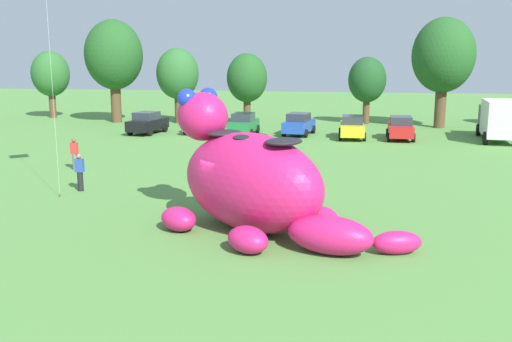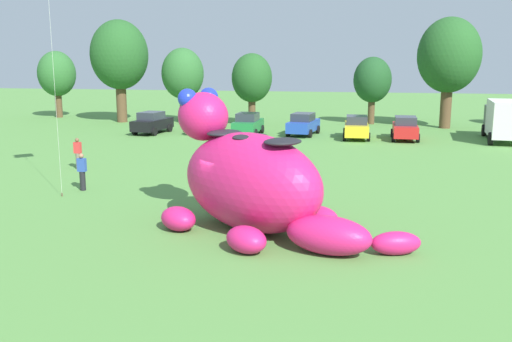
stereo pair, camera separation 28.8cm
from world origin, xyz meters
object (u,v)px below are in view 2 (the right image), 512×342
Objects in this scene: giant_inflatable_creature at (251,180)px; car_silver at (205,122)px; car_green at (248,124)px; car_blue at (303,124)px; car_yellow at (356,127)px; spectator_by_cars at (230,178)px; box_truck at (504,119)px; car_red at (405,128)px; car_black at (152,123)px; spectator_mid_field at (78,154)px; spectator_wandering at (263,159)px; spectator_near_inflatable at (82,172)px.

car_silver is (-8.69, 24.79, -0.91)m from giant_inflatable_creature.
car_blue is (4.24, 0.66, 0.00)m from car_green.
car_silver is 11.98m from car_yellow.
spectator_by_cars is at bearing 112.48° from giant_inflatable_creature.
box_truck is at bearing 0.50° from car_green.
car_silver is 1.01× the size of car_red.
car_black is 7.66m from car_green.
car_green is 1.00× the size of car_yellow.
car_black is at bearing -175.81° from car_green.
car_silver is 2.43× the size of spectator_mid_field.
car_yellow is 2.43× the size of spectator_by_cars.
box_truck is at bearing 31.67° from spectator_mid_field.
car_blue is 15.73m from spectator_wandering.
car_blue is 2.52× the size of spectator_mid_field.
giant_inflatable_creature reaches higher than spectator_mid_field.
car_black is 0.66× the size of box_truck.
car_red is at bearing 39.21° from spectator_mid_field.
spectator_by_cars is at bearing -71.38° from car_silver.
car_black is at bearing 95.37° from spectator_mid_field.
car_silver is at bearing 15.07° from car_black.
giant_inflatable_creature is 2.15× the size of car_black.
car_blue is at bearing 68.95° from spectator_near_inflatable.
spectator_near_inflatable is at bearing -138.20° from box_truck.
car_yellow is 19.89m from spectator_by_cars.
spectator_near_inflatable and spectator_wandering have the same top height.
car_green is 2.42× the size of spectator_near_inflatable.
car_black is 2.51× the size of spectator_near_inflatable.
car_green is at bearing 99.32° from spectator_by_cars.
spectator_near_inflatable is at bearing 179.87° from spectator_by_cars.
car_yellow is (8.32, -0.59, 0.00)m from car_green.
spectator_wandering is (-1.21, 9.19, -0.92)m from giant_inflatable_creature.
spectator_mid_field is (-10.50, -15.89, -0.01)m from car_blue.
giant_inflatable_creature is at bearing -27.06° from spectator_near_inflatable.
car_silver is 3.64m from car_green.
car_green is 16.47m from spectator_mid_field.
car_red is 2.41× the size of spectator_wandering.
car_green is 2.42× the size of spectator_by_cars.
car_black is 11.94m from car_blue.
car_blue is 1.04× the size of car_red.
spectator_by_cars is (-8.57, -19.34, -0.01)m from car_red.
spectator_near_inflatable is (-8.73, 4.46, -0.92)m from giant_inflatable_creature.
spectator_by_cars is (-5.07, -19.23, -0.01)m from car_yellow.
box_truck is 3.83× the size of spectator_near_inflatable.
spectator_by_cars is at bearing -80.68° from car_green.
car_blue is 2.52× the size of spectator_by_cars.
car_blue is 2.52× the size of spectator_wandering.
car_blue is 0.66× the size of box_truck.
car_red is 23.34m from spectator_mid_field.
car_yellow reaches higher than spectator_wandering.
car_blue reaches higher than spectator_near_inflatable.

